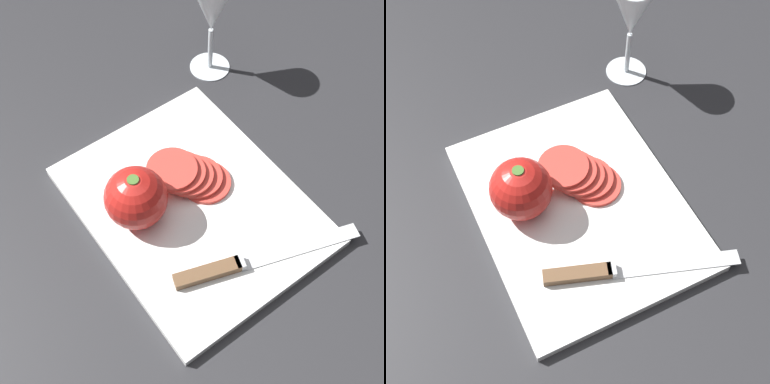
# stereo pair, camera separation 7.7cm
# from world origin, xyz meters

# --- Properties ---
(ground_plane) EXTENTS (3.00, 3.00, 0.00)m
(ground_plane) POSITION_xyz_m (0.00, 0.00, 0.00)
(ground_plane) COLOR #28282B
(cutting_board) EXTENTS (0.37, 0.29, 0.02)m
(cutting_board) POSITION_xyz_m (0.02, -0.03, 0.01)
(cutting_board) COLOR white
(cutting_board) RESTS_ON ground_plane
(wine_glass) EXTENTS (0.07, 0.07, 0.18)m
(wine_glass) POSITION_xyz_m (-0.21, 0.17, 0.12)
(wine_glass) COLOR silver
(wine_glass) RESTS_ON ground_plane
(whole_tomato) EXTENTS (0.09, 0.09, 0.09)m
(whole_tomato) POSITION_xyz_m (-0.02, -0.11, 0.06)
(whole_tomato) COLOR red
(whole_tomato) RESTS_ON cutting_board
(knife) EXTENTS (0.11, 0.27, 0.01)m
(knife) POSITION_xyz_m (0.13, -0.05, 0.02)
(knife) COLOR silver
(knife) RESTS_ON cutting_board
(tomato_slice_stack_near) EXTENTS (0.11, 0.11, 0.03)m
(tomato_slice_stack_near) POSITION_xyz_m (-0.02, -0.01, 0.03)
(tomato_slice_stack_near) COLOR #D63D33
(tomato_slice_stack_near) RESTS_ON cutting_board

